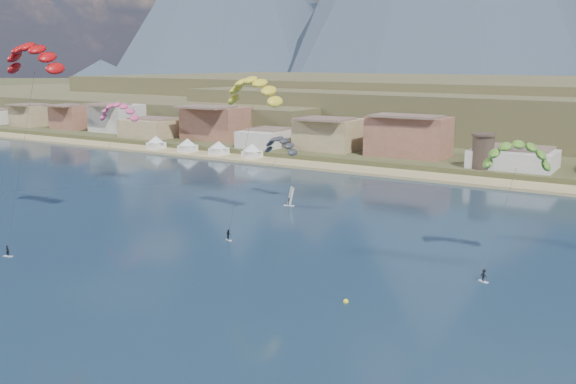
{
  "coord_description": "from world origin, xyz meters",
  "views": [
    {
      "loc": [
        45.16,
        -40.78,
        27.71
      ],
      "look_at": [
        0.0,
        32.0,
        10.0
      ],
      "focal_mm": 39.45,
      "sensor_mm": 36.0,
      "label": 1
    }
  ],
  "objects": [
    {
      "name": "buoy",
      "position": [
        14.03,
        22.29,
        0.11
      ],
      "size": [
        0.61,
        0.61,
        0.61
      ],
      "color": "#FFF71A",
      "rests_on": "ground"
    },
    {
      "name": "kitesurfer_red",
      "position": [
        -44.66,
        26.07,
        28.96
      ],
      "size": [
        15.61,
        16.95,
        33.26
      ],
      "color": "silver",
      "rests_on": "ground"
    },
    {
      "name": "kitesurfer_yellow",
      "position": [
        -16.36,
        47.39,
        23.51
      ],
      "size": [
        11.54,
        14.49,
        26.87
      ],
      "color": "silver",
      "rests_on": "ground"
    },
    {
      "name": "watchtower",
      "position": [
        5.0,
        114.0,
        6.37
      ],
      "size": [
        5.82,
        5.82,
        8.6
      ],
      "color": "#47382D",
      "rests_on": "ground"
    },
    {
      "name": "beach_tents",
      "position": [
        -76.25,
        106.0,
        3.71
      ],
      "size": [
        43.4,
        6.4,
        5.0
      ],
      "color": "white",
      "rests_on": "ground"
    },
    {
      "name": "ground",
      "position": [
        0.0,
        0.0,
        0.0
      ],
      "size": [
        2400.0,
        2400.0,
        0.0
      ],
      "primitive_type": "plane",
      "color": "#0D2232",
      "rests_on": "ground"
    },
    {
      "name": "distant_kite_dark",
      "position": [
        -22.96,
        66.08,
        11.75
      ],
      "size": [
        8.61,
        6.33,
        14.89
      ],
      "color": "#262626",
      "rests_on": "ground"
    },
    {
      "name": "beach",
      "position": [
        0.0,
        106.0,
        0.25
      ],
      "size": [
        2200.0,
        12.0,
        0.9
      ],
      "color": "tan",
      "rests_on": "ground"
    },
    {
      "name": "distant_kite_pink",
      "position": [
        -61.83,
        59.79,
        17.41
      ],
      "size": [
        10.15,
        7.1,
        20.41
      ],
      "color": "#262626",
      "rests_on": "ground"
    },
    {
      "name": "windsurfer",
      "position": [
        -18.13,
        61.84,
        1.19
      ],
      "size": [
        2.19,
        2.4,
        3.76
      ],
      "color": "silver",
      "rests_on": "ground"
    },
    {
      "name": "kitesurfer_green",
      "position": [
        27.08,
        46.35,
        15.95
      ],
      "size": [
        9.69,
        11.97,
        18.58
      ],
      "color": "silver",
      "rests_on": "ground"
    },
    {
      "name": "town",
      "position": [
        -40.0,
        122.0,
        8.0
      ],
      "size": [
        400.0,
        24.0,
        12.0
      ],
      "color": "silver",
      "rests_on": "ground"
    }
  ]
}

